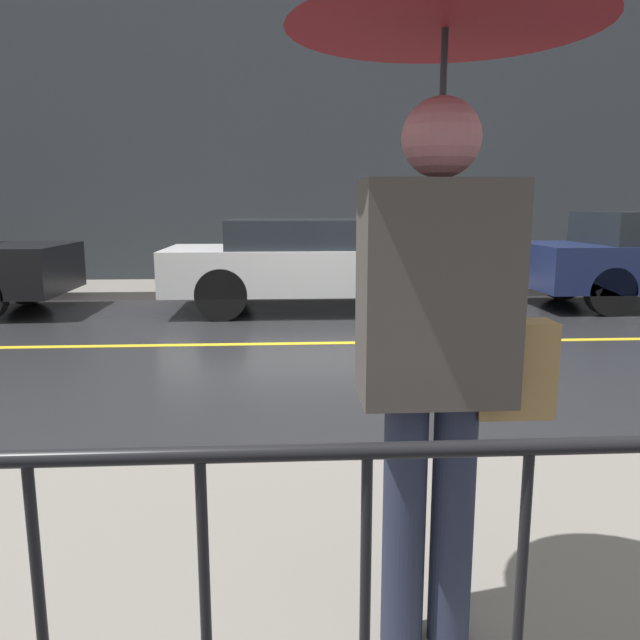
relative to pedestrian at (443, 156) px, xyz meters
The scene contains 8 objects.
ground_plane 5.36m from the pedestrian, 89.50° to the left, with size 80.00×80.00×0.00m, color #262628.
sidewalk_near 1.67m from the pedestrian, 82.86° to the left, with size 28.00×2.47×0.13m.
sidewalk_far 9.62m from the pedestrian, 89.73° to the left, with size 28.00×1.79×0.13m.
lane_marking 5.36m from the pedestrian, 89.50° to the left, with size 25.20×0.12×0.01m.
building_storefront 10.64m from the pedestrian, 89.76° to the left, with size 28.00×0.30×6.58m.
railing_foreground 1.16m from the pedestrian, 86.02° to the right, with size 12.00×0.04×0.95m.
pedestrian is the anchor object (origin of this frame).
car_white 7.48m from the pedestrian, 89.50° to the left, with size 4.52×1.82×1.35m.
Camera 1 is at (-0.51, -6.92, 1.56)m, focal length 35.00 mm.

